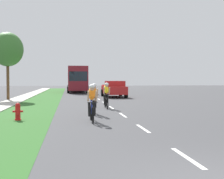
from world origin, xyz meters
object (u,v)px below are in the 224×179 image
cyclist_distant (106,95)px  bus_maroon (77,78)px  cyclist_lead (92,103)px  cyclist_trailing (94,99)px  pickup_red (114,89)px  street_tree_near (8,50)px  fire_hydrant_red (18,112)px

cyclist_distant → bus_maroon: (-1.13, 24.28, 1.17)m
cyclist_lead → cyclist_trailing: size_ratio=1.00×
pickup_red → bus_maroon: (-3.35, 12.91, 1.15)m
bus_maroon → street_tree_near: bearing=-111.7°
cyclist_trailing → pickup_red: size_ratio=0.34×
cyclist_distant → pickup_red: pickup_red is taller
bus_maroon → cyclist_trailing: bearing=-89.8°
pickup_red → bus_maroon: bearing=104.5°
cyclist_trailing → street_tree_near: street_tree_near is taller
cyclist_trailing → street_tree_near: size_ratio=0.30×
cyclist_distant → bus_maroon: bearing=92.7°
cyclist_trailing → bus_maroon: size_ratio=0.15×
pickup_red → fire_hydrant_red: bearing=-112.7°
cyclist_trailing → street_tree_near: (-6.43, 11.36, 3.52)m
cyclist_trailing → cyclist_distant: 3.17m
cyclist_lead → cyclist_trailing: same height
cyclist_lead → cyclist_distant: (1.32, 5.60, 0.00)m
pickup_red → street_tree_near: street_tree_near is taller
fire_hydrant_red → cyclist_distant: cyclist_distant is taller
pickup_red → street_tree_near: (-9.67, -3.01, 3.51)m
bus_maroon → cyclist_distant: bearing=-87.3°
fire_hydrant_red → bus_maroon: 29.16m
cyclist_lead → fire_hydrant_red: bearing=163.0°
fire_hydrant_red → cyclist_lead: (3.15, -0.96, 0.44)m
cyclist_distant → bus_maroon: 24.34m
cyclist_lead → street_tree_near: street_tree_near is taller
cyclist_lead → street_tree_near: (-6.13, 13.96, 3.52)m
pickup_red → cyclist_distant: bearing=-101.0°
cyclist_lead → bus_maroon: size_ratio=0.15×
fire_hydrant_red → cyclist_distant: size_ratio=0.44×
cyclist_distant → street_tree_near: (-7.45, 8.36, 3.52)m
fire_hydrant_red → bus_maroon: bus_maroon is taller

